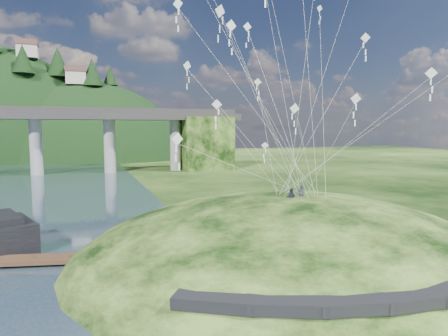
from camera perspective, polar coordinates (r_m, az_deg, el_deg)
name	(u,v)px	position (r m, az deg, el deg)	size (l,w,h in m)	color
ground	(199,279)	(28.70, -3.57, -15.50)	(320.00, 320.00, 0.00)	black
grass_hill	(287,275)	(33.87, 9.00, -14.88)	(36.00, 32.00, 13.00)	black
footpath	(389,288)	(23.36, 22.48, -15.56)	(22.29, 5.84, 0.83)	black
wooden_dock	(71,258)	(33.65, -21.06, -11.94)	(12.49, 4.61, 0.88)	#3A2417
kite_flyers	(295,186)	(31.89, 10.13, -2.62)	(1.93, 1.10, 1.75)	#262732
kite_swarm	(278,35)	(32.47, 7.69, 18.28)	(19.48, 15.64, 19.96)	white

